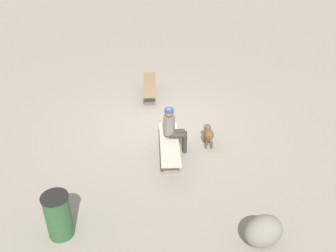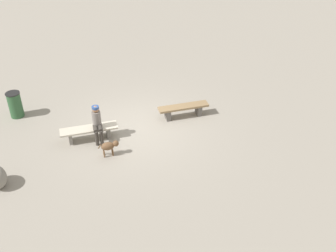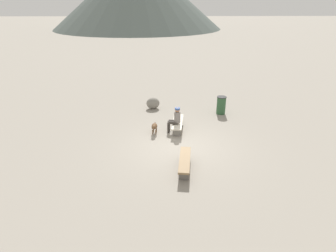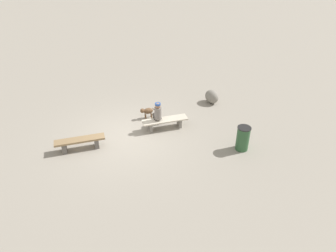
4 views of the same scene
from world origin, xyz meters
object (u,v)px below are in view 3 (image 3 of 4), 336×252
(seated_person, at_px, (175,118))
(boulder, at_px, (153,103))
(dog, at_px, (154,127))
(bench_right, at_px, (178,124))
(trash_bin, at_px, (221,105))
(bench_left, at_px, (185,162))

(seated_person, relative_size, boulder, 1.66)
(seated_person, distance_m, dog, 1.02)
(bench_right, distance_m, boulder, 3.16)
(bench_right, bearing_deg, trash_bin, -42.84)
(bench_left, xyz_separation_m, trash_bin, (5.48, -2.38, 0.16))
(boulder, bearing_deg, bench_right, -157.28)
(seated_person, distance_m, boulder, 3.38)
(trash_bin, bearing_deg, bench_right, 130.15)
(bench_right, height_order, boulder, boulder)
(dog, bearing_deg, bench_left, 26.90)
(seated_person, bearing_deg, dog, 105.40)
(dog, bearing_deg, boulder, -171.18)
(seated_person, bearing_deg, boulder, 27.93)
(dog, relative_size, trash_bin, 0.69)
(bench_right, height_order, trash_bin, trash_bin)
(seated_person, xyz_separation_m, dog, (-0.10, 0.95, -0.35))
(seated_person, bearing_deg, trash_bin, -38.78)
(trash_bin, bearing_deg, boulder, 76.88)
(dog, bearing_deg, seated_person, 102.72)
(bench_left, distance_m, dog, 3.26)
(trash_bin, height_order, boulder, trash_bin)
(dog, height_order, boulder, boulder)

